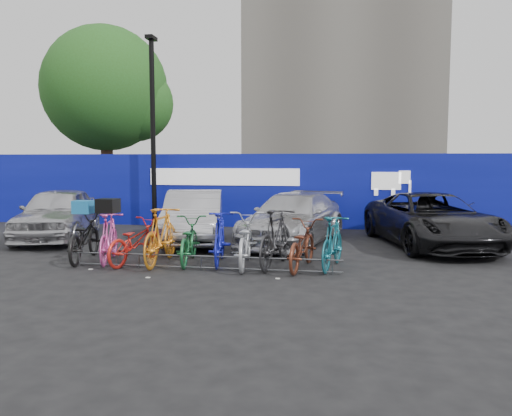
% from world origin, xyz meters
% --- Properties ---
extents(ground, '(100.00, 100.00, 0.00)m').
position_xyz_m(ground, '(0.00, 0.00, 0.00)').
color(ground, black).
rests_on(ground, ground).
extents(hoarding, '(22.00, 0.18, 2.40)m').
position_xyz_m(hoarding, '(0.01, 6.00, 1.20)').
color(hoarding, '#0A128A').
rests_on(hoarding, ground).
extents(tree, '(5.40, 5.20, 7.80)m').
position_xyz_m(tree, '(-6.77, 10.06, 5.07)').
color(tree, '#382314').
rests_on(tree, ground).
extents(lamppost, '(0.25, 0.50, 6.11)m').
position_xyz_m(lamppost, '(-3.20, 5.40, 3.27)').
color(lamppost, black).
rests_on(lamppost, ground).
extents(bike_rack, '(5.60, 0.03, 0.30)m').
position_xyz_m(bike_rack, '(-0.00, -0.60, 0.16)').
color(bike_rack, '#595B60').
rests_on(bike_rack, ground).
extents(car_0, '(2.77, 4.53, 1.44)m').
position_xyz_m(car_0, '(-4.98, 2.66, 0.72)').
color(car_0, '#B3B3B8').
rests_on(car_0, ground).
extents(car_1, '(2.29, 4.37, 1.37)m').
position_xyz_m(car_1, '(-1.10, 2.75, 0.69)').
color(car_1, '#A7A6AB').
rests_on(car_1, ground).
extents(car_2, '(2.96, 4.87, 1.32)m').
position_xyz_m(car_2, '(1.55, 2.96, 0.66)').
color(car_2, '#BCBCC2').
rests_on(car_2, ground).
extents(car_3, '(3.30, 5.28, 1.36)m').
position_xyz_m(car_3, '(5.05, 3.00, 0.68)').
color(car_3, black).
rests_on(car_3, ground).
extents(bike_0, '(1.04, 2.06, 1.04)m').
position_xyz_m(bike_0, '(-2.76, -0.08, 0.52)').
color(bike_0, black).
rests_on(bike_0, ground).
extents(bike_1, '(0.92, 1.84, 1.07)m').
position_xyz_m(bike_1, '(-2.15, -0.16, 0.53)').
color(bike_1, '#F153B5').
rests_on(bike_1, ground).
extents(bike_2, '(1.04, 1.90, 0.95)m').
position_xyz_m(bike_2, '(-1.54, -0.19, 0.47)').
color(bike_2, red).
rests_on(bike_2, ground).
extents(bike_3, '(0.59, 2.01, 1.21)m').
position_xyz_m(bike_3, '(-0.97, -0.17, 0.60)').
color(bike_3, orange).
rests_on(bike_3, ground).
extents(bike_4, '(0.89, 1.92, 0.97)m').
position_xyz_m(bike_4, '(-0.44, 0.00, 0.49)').
color(bike_4, '#1C6734').
rests_on(bike_4, ground).
extents(bike_5, '(0.77, 1.91, 1.11)m').
position_xyz_m(bike_5, '(0.24, 0.01, 0.56)').
color(bike_5, '#151BB3').
rests_on(bike_5, ground).
extents(bike_6, '(0.90, 2.12, 1.08)m').
position_xyz_m(bike_6, '(0.80, -0.11, 0.54)').
color(bike_6, '#B0B3B8').
rests_on(bike_6, ground).
extents(bike_7, '(0.94, 2.06, 1.20)m').
position_xyz_m(bike_7, '(1.44, -0.05, 0.60)').
color(bike_7, '#252527').
rests_on(bike_7, ground).
extents(bike_8, '(0.96, 1.95, 0.98)m').
position_xyz_m(bike_8, '(1.98, -0.17, 0.49)').
color(bike_8, maroon).
rests_on(bike_8, ground).
extents(bike_9, '(0.86, 1.84, 1.07)m').
position_xyz_m(bike_9, '(2.59, -0.06, 0.53)').
color(bike_9, '#156273').
rests_on(bike_9, ground).
extents(cargo_crate, '(0.40, 0.31, 0.28)m').
position_xyz_m(cargo_crate, '(-2.76, -0.08, 1.18)').
color(cargo_crate, '#1C71B2').
rests_on(cargo_crate, bike_0).
extents(cargo_topcase, '(0.44, 0.40, 0.30)m').
position_xyz_m(cargo_topcase, '(-2.15, -0.16, 1.22)').
color(cargo_topcase, black).
rests_on(cargo_topcase, bike_1).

